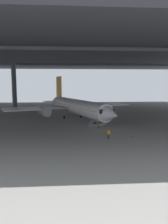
% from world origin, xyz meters
% --- Properties ---
extents(ground_plane, '(110.00, 110.00, 0.00)m').
position_xyz_m(ground_plane, '(0.00, 0.00, 0.00)').
color(ground_plane, gray).
extents(hangar_structure, '(121.00, 99.00, 18.93)m').
position_xyz_m(hangar_structure, '(-0.08, 13.77, 18.29)').
color(hangar_structure, '#4C4F54').
rests_on(hangar_structure, ground_plane).
extents(airplane_main, '(37.13, 37.19, 12.07)m').
position_xyz_m(airplane_main, '(0.55, -0.36, 3.56)').
color(airplane_main, white).
rests_on(airplane_main, ground_plane).
extents(boarding_stairs, '(4.53, 2.95, 4.78)m').
position_xyz_m(boarding_stairs, '(5.26, -10.05, 0.74)').
color(boarding_stairs, slate).
rests_on(boarding_stairs, ground_plane).
extents(crew_worker_near_nose, '(0.55, 0.27, 1.76)m').
position_xyz_m(crew_worker_near_nose, '(5.65, -21.98, 1.01)').
color(crew_worker_near_nose, '#232838').
rests_on(crew_worker_near_nose, ground_plane).
extents(crew_worker_by_stairs, '(0.30, 0.54, 1.76)m').
position_xyz_m(crew_worker_by_stairs, '(5.06, -12.57, 1.01)').
color(crew_worker_by_stairs, '#232838').
rests_on(crew_worker_by_stairs, ground_plane).
extents(traffic_cone_orange, '(0.36, 0.36, 0.60)m').
position_xyz_m(traffic_cone_orange, '(10.37, -20.60, 0.29)').
color(traffic_cone_orange, black).
rests_on(traffic_cone_orange, ground_plane).
extents(baggage_tug, '(1.31, 2.22, 0.90)m').
position_xyz_m(baggage_tug, '(2.50, 7.99, 0.53)').
color(baggage_tug, yellow).
rests_on(baggage_tug, ground_plane).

